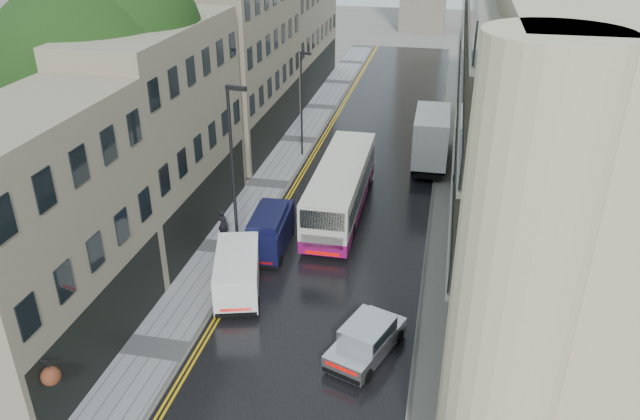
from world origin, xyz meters
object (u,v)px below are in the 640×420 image
at_px(white_van, 216,293).
at_px(tree_far, 199,63).
at_px(silver_hatchback, 331,351).
at_px(lamp_post_near, 233,178).
at_px(cream_bus, 310,211).
at_px(lamp_post_far, 301,105).
at_px(navy_van, 247,243).
at_px(pedestrian, 223,224).
at_px(white_lorry, 414,145).
at_px(tree_near, 96,109).

bearing_deg(white_van, tree_far, 96.32).
height_order(silver_hatchback, lamp_post_near, lamp_post_near).
distance_m(cream_bus, white_van, 8.09).
bearing_deg(lamp_post_far, navy_van, -71.74).
distance_m(cream_bus, silver_hatchback, 10.64).
distance_m(tree_far, cream_bus, 16.20).
distance_m(white_van, pedestrian, 6.60).
height_order(white_lorry, white_van, white_lorry).
distance_m(tree_near, white_van, 11.84).
distance_m(tree_far, lamp_post_far, 7.72).
bearing_deg(tree_near, cream_bus, 8.00).
relative_size(pedestrian, lamp_post_near, 0.19).
xyz_separation_m(silver_hatchback, lamp_post_near, (-6.09, 6.85, 3.84)).
distance_m(silver_hatchback, lamp_post_far, 22.53).
distance_m(white_lorry, lamp_post_far, 8.26).
xyz_separation_m(tree_far, pedestrian, (5.97, -12.86, -5.28)).
xyz_separation_m(white_van, pedestrian, (-1.93, 6.31, -0.08)).
xyz_separation_m(tree_near, silver_hatchback, (13.83, -8.64, -6.18)).
bearing_deg(lamp_post_near, white_van, -75.06).
relative_size(silver_hatchback, white_van, 0.89).
bearing_deg(silver_hatchback, tree_far, 142.19).
relative_size(white_lorry, lamp_post_far, 1.02).
bearing_deg(lamp_post_far, silver_hatchback, -58.05).
bearing_deg(pedestrian, tree_near, 10.76).
distance_m(tree_near, navy_van, 10.25).
xyz_separation_m(white_van, lamp_post_near, (-0.45, 4.39, 3.57)).
relative_size(cream_bus, pedestrian, 6.68).
height_order(tree_near, cream_bus, tree_near).
relative_size(white_lorry, white_van, 1.65).
bearing_deg(white_lorry, lamp_post_near, -121.48).
height_order(lamp_post_near, lamp_post_far, lamp_post_near).
height_order(navy_van, lamp_post_near, lamp_post_near).
bearing_deg(cream_bus, lamp_post_far, 104.97).
bearing_deg(silver_hatchback, tree_near, 168.19).
bearing_deg(lamp_post_near, navy_van, 0.04).
distance_m(tree_far, pedestrian, 15.13).
bearing_deg(white_lorry, tree_near, -144.66).
height_order(pedestrian, lamp_post_near, lamp_post_near).
xyz_separation_m(cream_bus, white_van, (-2.51, -7.68, -0.50)).
bearing_deg(white_van, cream_bus, 55.82).
distance_m(tree_far, navy_van, 17.60).
height_order(tree_near, white_lorry, tree_near).
xyz_separation_m(lamp_post_near, lamp_post_far, (-0.15, 14.60, -0.86)).
bearing_deg(tree_near, lamp_post_far, 59.31).
distance_m(navy_van, lamp_post_near, 3.49).
xyz_separation_m(pedestrian, lamp_post_near, (1.48, -1.93, 3.65)).
xyz_separation_m(silver_hatchback, lamp_post_far, (-6.23, 21.45, 2.98)).
height_order(silver_hatchback, white_van, white_van).
relative_size(tree_far, white_lorry, 1.68).
xyz_separation_m(cream_bus, pedestrian, (-4.44, -1.36, -0.58)).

